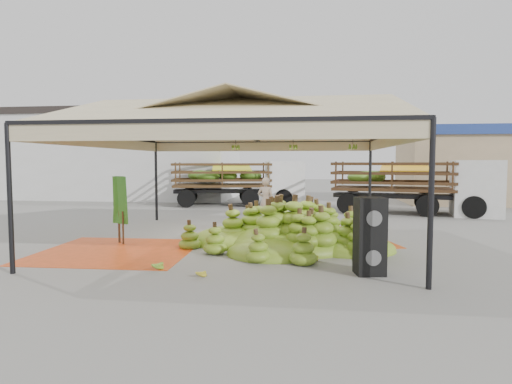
# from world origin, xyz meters

# --- Properties ---
(ground) EXTENTS (90.00, 90.00, 0.00)m
(ground) POSITION_xyz_m (0.00, 0.00, 0.00)
(ground) COLOR slate
(ground) RESTS_ON ground
(canopy_tent) EXTENTS (8.10, 8.10, 4.00)m
(canopy_tent) POSITION_xyz_m (0.00, 0.00, 3.30)
(canopy_tent) COLOR black
(canopy_tent) RESTS_ON ground
(building_white) EXTENTS (14.30, 6.30, 5.40)m
(building_white) POSITION_xyz_m (-10.00, 14.00, 2.71)
(building_white) COLOR silver
(building_white) RESTS_ON ground
(building_tan) EXTENTS (6.30, 5.30, 4.10)m
(building_tan) POSITION_xyz_m (10.00, 13.00, 2.07)
(building_tan) COLOR tan
(building_tan) RESTS_ON ground
(tarp_left) EXTENTS (3.83, 3.65, 0.01)m
(tarp_left) POSITION_xyz_m (-2.90, -1.69, 0.01)
(tarp_left) COLOR #E14615
(tarp_left) RESTS_ON ground
(tarp_right) EXTENTS (4.68, 4.80, 0.01)m
(tarp_right) POSITION_xyz_m (2.05, 0.98, 0.01)
(tarp_right) COLOR #D75214
(tarp_right) RESTS_ON ground
(banana_heap) EXTENTS (6.77, 6.05, 1.23)m
(banana_heap) POSITION_xyz_m (1.43, -0.49, 0.61)
(banana_heap) COLOR #587E1A
(banana_heap) RESTS_ON ground
(hand_yellow_a) EXTENTS (0.46, 0.42, 0.17)m
(hand_yellow_a) POSITION_xyz_m (-0.24, -3.70, 0.09)
(hand_yellow_a) COLOR gold
(hand_yellow_a) RESTS_ON ground
(hand_yellow_b) EXTENTS (0.42, 0.36, 0.18)m
(hand_yellow_b) POSITION_xyz_m (1.94, -2.10, 0.09)
(hand_yellow_b) COLOR #B19D23
(hand_yellow_b) RESTS_ON ground
(hand_red_a) EXTENTS (0.57, 0.54, 0.21)m
(hand_red_a) POSITION_xyz_m (3.12, -1.52, 0.10)
(hand_red_a) COLOR #591C14
(hand_red_a) RESTS_ON ground
(hand_red_b) EXTENTS (0.61, 0.57, 0.22)m
(hand_red_b) POSITION_xyz_m (3.00, -1.73, 0.11)
(hand_red_b) COLOR #5F2115
(hand_red_b) RESTS_ON ground
(hand_green) EXTENTS (0.50, 0.41, 0.23)m
(hand_green) POSITION_xyz_m (-1.31, -3.30, 0.11)
(hand_green) COLOR #507E1A
(hand_green) RESTS_ON ground
(hanging_bunches) EXTENTS (3.24, 0.24, 0.20)m
(hanging_bunches) POSITION_xyz_m (1.45, -0.67, 2.62)
(hanging_bunches) COLOR #3B6F17
(hanging_bunches) RESTS_ON ground
(speaker_stack) EXTENTS (0.63, 0.57, 1.54)m
(speaker_stack) POSITION_xyz_m (3.09, -3.11, 0.77)
(speaker_stack) COLOR black
(speaker_stack) RESTS_ON ground
(banana_leaves) EXTENTS (0.96, 1.36, 3.70)m
(banana_leaves) POSITION_xyz_m (-3.06, -0.51, 0.00)
(banana_leaves) COLOR #217A20
(banana_leaves) RESTS_ON ground
(vendor) EXTENTS (0.71, 0.56, 1.70)m
(vendor) POSITION_xyz_m (0.31, 3.35, 0.85)
(vendor) COLOR gray
(vendor) RESTS_ON ground
(truck_left) EXTENTS (6.93, 3.62, 2.27)m
(truck_left) POSITION_xyz_m (-1.61, 10.19, 1.40)
(truck_left) COLOR #463017
(truck_left) RESTS_ON ground
(truck_right) EXTENTS (7.06, 3.55, 2.31)m
(truck_right) POSITION_xyz_m (6.55, 7.50, 1.43)
(truck_right) COLOR #453217
(truck_right) RESTS_ON ground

